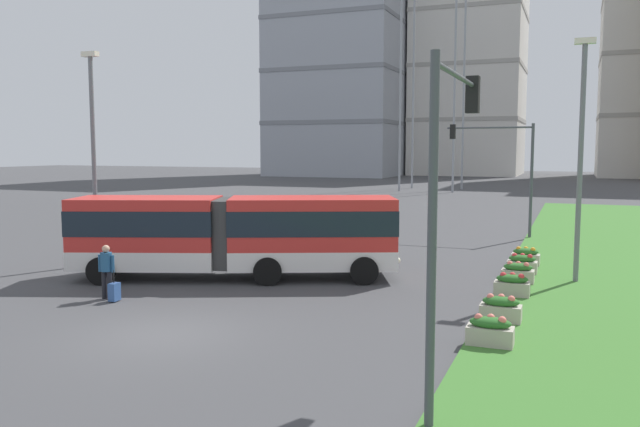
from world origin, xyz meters
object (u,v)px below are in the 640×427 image
(traffic_light_near_right, at_px, (449,171))
(apartment_tower_west, at_px, (340,25))
(articulated_bus, at_px, (235,234))
(apartment_tower_westcentre, at_px, (470,44))
(flower_planter_2, at_px, (512,285))
(streetlight_left, at_px, (93,149))
(streetlight_median, at_px, (581,150))
(flower_planter_4, at_px, (522,264))
(flower_planter_0, at_px, (490,331))
(flower_planter_3, at_px, (518,272))
(flower_planter_5, at_px, (526,256))
(traffic_light_far_right, at_px, (503,159))
(car_grey_wagon, at_px, (296,215))
(flower_planter_1, at_px, (501,308))
(pedestrian_crossing, at_px, (106,268))
(rolling_suitcase, at_px, (114,292))

(traffic_light_near_right, xyz_separation_m, apartment_tower_west, (-37.61, 96.42, 22.20))
(articulated_bus, relative_size, apartment_tower_westcentre, 0.25)
(flower_planter_2, distance_m, traffic_light_near_right, 10.00)
(streetlight_left, height_order, streetlight_median, streetlight_left)
(flower_planter_4, bearing_deg, flower_planter_0, -90.00)
(apartment_tower_west, bearing_deg, flower_planter_3, -65.92)
(flower_planter_5, height_order, streetlight_median, streetlight_median)
(apartment_tower_west, relative_size, apartment_tower_westcentre, 1.11)
(flower_planter_5, bearing_deg, articulated_bus, -146.83)
(traffic_light_far_right, xyz_separation_m, apartment_tower_west, (-36.10, 72.82, 22.34))
(flower_planter_3, relative_size, streetlight_left, 0.13)
(traffic_light_far_right, xyz_separation_m, streetlight_left, (-14.60, -14.69, 0.53))
(articulated_bus, relative_size, traffic_light_far_right, 1.94)
(flower_planter_3, bearing_deg, car_grey_wagon, 139.11)
(flower_planter_4, xyz_separation_m, flower_planter_5, (0.00, 1.77, 0.00))
(flower_planter_1, distance_m, apartment_tower_westcentre, 107.19)
(flower_planter_3, xyz_separation_m, traffic_light_far_right, (-1.90, 12.22, 3.81))
(flower_planter_0, xyz_separation_m, flower_planter_1, (0.00, 2.30, 0.00))
(flower_planter_5, relative_size, apartment_tower_west, 0.02)
(flower_planter_0, xyz_separation_m, flower_planter_5, (0.00, 11.42, 0.00))
(articulated_bus, height_order, apartment_tower_westcentre, apartment_tower_westcentre)
(streetlight_median, height_order, apartment_tower_westcentre, apartment_tower_westcentre)
(flower_planter_4, distance_m, flower_planter_5, 1.77)
(flower_planter_3, bearing_deg, traffic_light_far_right, 98.86)
(flower_planter_4, bearing_deg, apartment_tower_west, 114.56)
(flower_planter_4, relative_size, traffic_light_far_right, 0.18)
(car_grey_wagon, bearing_deg, articulated_bus, -74.14)
(pedestrian_crossing, bearing_deg, apartment_tower_west, 105.76)
(articulated_bus, height_order, traffic_light_near_right, traffic_light_near_right)
(flower_planter_1, distance_m, flower_planter_2, 3.28)
(apartment_tower_westcentre, bearing_deg, flower_planter_1, -80.58)
(apartment_tower_westcentre, bearing_deg, car_grey_wagon, -87.95)
(streetlight_median, bearing_deg, rolling_suitcase, -148.16)
(flower_planter_5, xyz_separation_m, traffic_light_far_right, (-1.90, 8.58, 3.81))
(car_grey_wagon, distance_m, rolling_suitcase, 19.72)
(pedestrian_crossing, height_order, flower_planter_1, pedestrian_crossing)
(articulated_bus, height_order, pedestrian_crossing, articulated_bus)
(flower_planter_4, bearing_deg, traffic_light_far_right, 100.43)
(rolling_suitcase, relative_size, traffic_light_far_right, 0.16)
(flower_planter_2, xyz_separation_m, flower_planter_5, (0.00, 5.84, 0.00))
(flower_planter_0, distance_m, flower_planter_3, 7.78)
(streetlight_left, distance_m, apartment_tower_westcentre, 101.98)
(articulated_bus, relative_size, flower_planter_1, 10.75)
(car_grey_wagon, relative_size, flower_planter_1, 4.07)
(flower_planter_5, height_order, apartment_tower_westcentre, apartment_tower_westcentre)
(pedestrian_crossing, bearing_deg, flower_planter_5, 42.12)
(car_grey_wagon, relative_size, apartment_tower_westcentre, 0.09)
(apartment_tower_west, xyz_separation_m, apartment_tower_westcentre, (20.89, 12.66, -2.73))
(flower_planter_1, bearing_deg, flower_planter_5, 90.00)
(flower_planter_4, xyz_separation_m, streetlight_median, (1.90, -0.92, 4.30))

